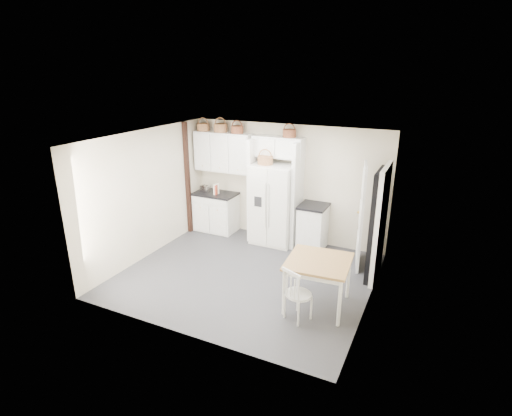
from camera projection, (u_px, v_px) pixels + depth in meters
The scene contains 27 objects.
floor at pixel (247, 275), 7.59m from camera, with size 4.50×4.50×0.00m, color #35343C.
ceiling at pixel (246, 138), 6.72m from camera, with size 4.50×4.50×0.00m, color white.
wall_back at pixel (287, 183), 8.86m from camera, with size 4.50×4.50×0.00m, color beige.
wall_left at pixel (147, 194), 8.07m from camera, with size 4.00×4.00×0.00m, color beige.
wall_right at pixel (374, 231), 6.24m from camera, with size 4.00×4.00×0.00m, color beige.
refrigerator at pixel (274, 204), 8.76m from camera, with size 0.92×0.74×1.79m, color silver.
base_cab_left at pixel (216, 212), 9.56m from camera, with size 0.97×0.61×0.89m, color silver.
base_cab_right at pixel (313, 228), 8.58m from camera, with size 0.54×0.65×0.95m, color silver.
dining_table at pixel (317, 283), 6.48m from camera, with size 0.99×0.99×0.82m, color olive.
windsor_chair at pixel (298, 294), 6.13m from camera, with size 0.42×0.38×0.86m, color silver.
counter_left at pixel (216, 194), 9.41m from camera, with size 1.01×0.65×0.04m, color black.
counter_right at pixel (314, 206), 8.41m from camera, with size 0.58×0.69×0.04m, color black.
toaster at pixel (205, 189), 9.45m from camera, with size 0.23×0.13×0.16m, color silver.
cookbook_red at pixel (217, 190), 9.27m from camera, with size 0.03×0.15×0.23m, color #BF3F26.
cookbook_cream at pixel (216, 189), 9.27m from camera, with size 0.04×0.16×0.25m, color white.
basket_upper_a at pixel (203, 127), 9.16m from camera, with size 0.30×0.30×0.17m, color brown.
basket_upper_b at pixel (221, 128), 8.97m from camera, with size 0.31×0.31×0.19m, color brown.
basket_upper_c at pixel (237, 130), 8.80m from camera, with size 0.28×0.28×0.16m, color #562A18.
basket_bridge_b at pixel (289, 133), 8.30m from camera, with size 0.28×0.28×0.16m, color #562A18.
basket_fridge_a at pixel (265, 160), 8.43m from camera, with size 0.33×0.33×0.18m, color brown.
upper_cabinet at pixel (224, 152), 9.12m from camera, with size 1.40×0.34×0.90m, color silver.
bridge_cabinet at pixel (278, 147), 8.50m from camera, with size 1.12×0.34×0.45m, color silver.
fridge_panel_left at pixel (254, 189), 8.92m from camera, with size 0.08×0.60×2.30m, color silver.
fridge_panel_right at pixel (297, 195), 8.51m from camera, with size 0.08×0.60×2.30m, color silver.
trim_post at pixel (188, 179), 9.20m from camera, with size 0.09×0.09×2.60m, color black.
doorway_void at pixel (378, 225), 7.22m from camera, with size 0.18×0.85×2.05m, color black.
door_slab at pixel (361, 216), 7.65m from camera, with size 0.80×0.04×2.05m, color white.
Camera 1 is at (3.06, -6.01, 3.71)m, focal length 28.00 mm.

